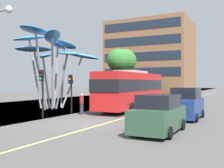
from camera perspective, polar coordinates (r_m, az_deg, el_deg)
ground at (r=17.81m, az=-7.46°, el=-8.35°), size 120.00×240.00×0.10m
red_bus at (r=25.59m, az=4.13°, el=-0.99°), size 2.91×10.94×3.76m
leaf_sculpture at (r=28.04m, az=-12.46°, el=7.15°), size 8.27×9.52×7.66m
traffic_light_kerb_near at (r=20.23m, az=-14.73°, el=0.16°), size 0.28×0.42×3.56m
traffic_light_kerb_far at (r=23.17m, az=-8.78°, el=-0.24°), size 0.28×0.42×3.32m
traffic_light_island_mid at (r=29.74m, az=1.02°, el=0.78°), size 0.28×0.42×3.98m
traffic_light_opposite at (r=29.48m, az=0.68°, el=0.33°), size 0.28×0.42×3.65m
car_parked_near at (r=14.33m, az=9.92°, el=-6.45°), size 2.08×4.51×2.01m
car_parked_mid at (r=20.09m, az=15.53°, el=-4.19°), size 2.07×4.31×2.27m
tree_pavement_near at (r=43.23m, az=1.89°, el=4.89°), size 4.19×5.54×8.14m
pedestrian at (r=22.28m, az=-6.47°, el=-4.24°), size 0.34×0.34×1.72m
backdrop_building at (r=65.18m, az=8.28°, el=5.42°), size 18.67×14.23×16.88m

